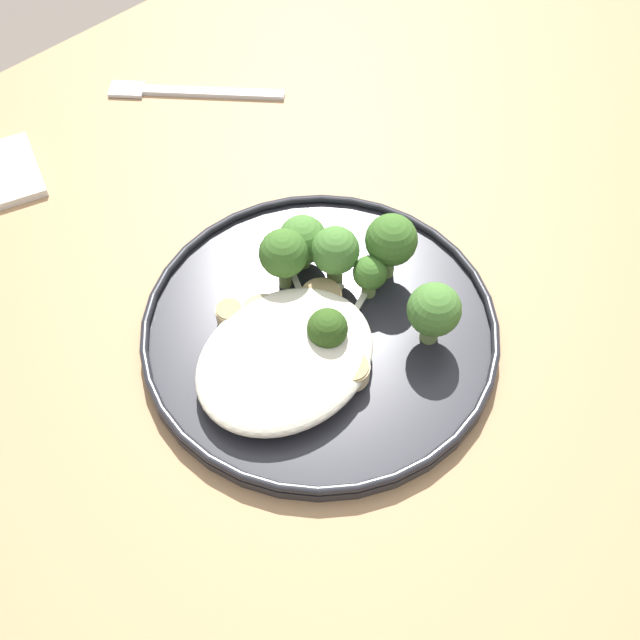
% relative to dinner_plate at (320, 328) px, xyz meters
% --- Properties ---
extents(ground, '(6.00, 6.00, 0.00)m').
position_rel_dinner_plate_xyz_m(ground, '(0.04, -0.01, -0.75)').
color(ground, '#665B51').
extents(wooden_dining_table, '(1.40, 1.00, 0.74)m').
position_rel_dinner_plate_xyz_m(wooden_dining_table, '(0.04, -0.01, -0.09)').
color(wooden_dining_table, '#9E754C').
rests_on(wooden_dining_table, ground).
extents(dinner_plate, '(0.29, 0.29, 0.02)m').
position_rel_dinner_plate_xyz_m(dinner_plate, '(0.00, 0.00, 0.00)').
color(dinner_plate, '#232328').
rests_on(dinner_plate, wooden_dining_table).
extents(noodle_bed, '(0.15, 0.12, 0.03)m').
position_rel_dinner_plate_xyz_m(noodle_bed, '(-0.05, -0.00, 0.02)').
color(noodle_bed, beige).
rests_on(noodle_bed, dinner_plate).
extents(seared_scallop_half_hidden, '(0.02, 0.02, 0.02)m').
position_rel_dinner_plate_xyz_m(seared_scallop_half_hidden, '(-0.05, 0.05, 0.01)').
color(seared_scallop_half_hidden, '#E5C689').
rests_on(seared_scallop_half_hidden, dinner_plate).
extents(seared_scallop_rear_pale, '(0.03, 0.03, 0.01)m').
position_rel_dinner_plate_xyz_m(seared_scallop_rear_pale, '(-0.04, -0.02, 0.01)').
color(seared_scallop_rear_pale, beige).
rests_on(seared_scallop_rear_pale, dinner_plate).
extents(seared_scallop_right_edge, '(0.04, 0.04, 0.02)m').
position_rel_dinner_plate_xyz_m(seared_scallop_right_edge, '(-0.03, 0.03, 0.01)').
color(seared_scallop_right_edge, beige).
rests_on(seared_scallop_right_edge, dinner_plate).
extents(seared_scallop_tiny_bay, '(0.03, 0.03, 0.01)m').
position_rel_dinner_plate_xyz_m(seared_scallop_tiny_bay, '(0.02, 0.01, 0.01)').
color(seared_scallop_tiny_bay, '#DBB77A').
rests_on(seared_scallop_tiny_bay, dinner_plate).
extents(seared_scallop_center_golden, '(0.03, 0.03, 0.01)m').
position_rel_dinner_plate_xyz_m(seared_scallop_center_golden, '(-0.06, 0.02, 0.01)').
color(seared_scallop_center_golden, '#DBB77A').
rests_on(seared_scallop_center_golden, dinner_plate).
extents(seared_scallop_on_noodles, '(0.03, 0.03, 0.02)m').
position_rel_dinner_plate_xyz_m(seared_scallop_on_noodles, '(-0.02, -0.05, 0.01)').
color(seared_scallop_on_noodles, '#E5C689').
rests_on(seared_scallop_on_noodles, dinner_plate).
extents(seared_scallop_tilted_round, '(0.02, 0.02, 0.02)m').
position_rel_dinner_plate_xyz_m(seared_scallop_tilted_round, '(-0.10, 0.00, 0.01)').
color(seared_scallop_tilted_round, '#E5C689').
rests_on(seared_scallop_tilted_round, dinner_plate).
extents(broccoli_floret_rear_charred, '(0.03, 0.03, 0.04)m').
position_rel_dinner_plate_xyz_m(broccoli_floret_rear_charred, '(0.05, -0.00, 0.03)').
color(broccoli_floret_rear_charred, '#89A356').
rests_on(broccoli_floret_rear_charred, dinner_plate).
extents(broccoli_floret_beside_noodles, '(0.03, 0.03, 0.05)m').
position_rel_dinner_plate_xyz_m(broccoli_floret_beside_noodles, '(-0.01, -0.02, 0.03)').
color(broccoli_floret_beside_noodles, '#7A994C').
rests_on(broccoli_floret_beside_noodles, dinner_plate).
extents(broccoli_floret_center_pile, '(0.04, 0.04, 0.06)m').
position_rel_dinner_plate_xyz_m(broccoli_floret_center_pile, '(0.05, 0.03, 0.04)').
color(broccoli_floret_center_pile, '#89A356').
rests_on(broccoli_floret_center_pile, dinner_plate).
extents(broccoli_floret_split_head, '(0.04, 0.04, 0.05)m').
position_rel_dinner_plate_xyz_m(broccoli_floret_split_head, '(0.04, 0.06, 0.03)').
color(broccoli_floret_split_head, '#89A356').
rests_on(broccoli_floret_split_head, dinner_plate).
extents(broccoli_floret_small_sprig, '(0.04, 0.04, 0.07)m').
position_rel_dinner_plate_xyz_m(broccoli_floret_small_sprig, '(0.08, -0.00, 0.04)').
color(broccoli_floret_small_sprig, '#7A994C').
rests_on(broccoli_floret_small_sprig, dinner_plate).
extents(broccoli_floret_tall_stalk, '(0.04, 0.04, 0.06)m').
position_rel_dinner_plate_xyz_m(broccoli_floret_tall_stalk, '(0.06, -0.07, 0.04)').
color(broccoli_floret_tall_stalk, '#89A356').
rests_on(broccoli_floret_tall_stalk, dinner_plate).
extents(broccoli_floret_front_edge, '(0.04, 0.04, 0.06)m').
position_rel_dinner_plate_xyz_m(broccoli_floret_front_edge, '(0.01, 0.05, 0.04)').
color(broccoli_floret_front_edge, '#89A356').
rests_on(broccoli_floret_front_edge, dinner_plate).
extents(onion_sliver_pale_crescent, '(0.03, 0.05, 0.00)m').
position_rel_dinner_plate_xyz_m(onion_sliver_pale_crescent, '(0.01, 0.04, 0.01)').
color(onion_sliver_pale_crescent, silver).
rests_on(onion_sliver_pale_crescent, dinner_plate).
extents(onion_sliver_curled_piece, '(0.04, 0.01, 0.00)m').
position_rel_dinner_plate_xyz_m(onion_sliver_curled_piece, '(0.02, 0.01, 0.01)').
color(onion_sliver_curled_piece, silver).
rests_on(onion_sliver_curled_piece, dinner_plate).
extents(onion_sliver_short_strip, '(0.06, 0.02, 0.00)m').
position_rel_dinner_plate_xyz_m(onion_sliver_short_strip, '(0.05, -0.00, 0.01)').
color(onion_sliver_short_strip, silver).
rests_on(onion_sliver_short_strip, dinner_plate).
extents(dinner_fork, '(0.14, 0.15, 0.00)m').
position_rel_dinner_plate_xyz_m(dinner_fork, '(0.12, 0.32, -0.01)').
color(dinner_fork, silver).
rests_on(dinner_fork, wooden_dining_table).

